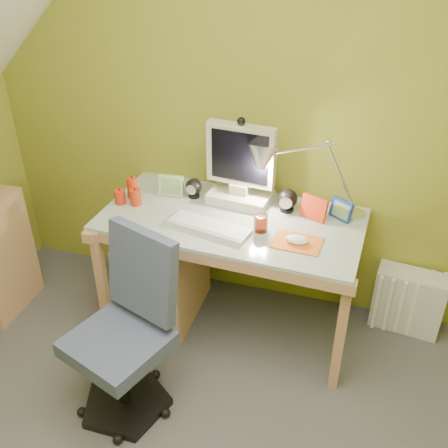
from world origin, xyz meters
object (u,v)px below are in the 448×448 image
(monitor, at_px, (241,162))
(task_chair, at_px, (117,343))
(radiator, at_px, (408,301))
(desk_lamp, at_px, (326,160))
(desk, at_px, (231,273))

(monitor, distance_m, task_chair, 1.14)
(monitor, distance_m, radiator, 1.29)
(desk_lamp, xyz_separation_m, radiator, (0.56, 0.09, -0.87))
(desk_lamp, distance_m, task_chair, 1.37)
(desk_lamp, relative_size, radiator, 1.64)
(desk, distance_m, task_chair, 0.82)
(task_chair, bearing_deg, desk, 85.69)
(radiator, bearing_deg, desk, -158.09)
(desk, height_order, task_chair, task_chair)
(desk_lamp, bearing_deg, monitor, -173.33)
(desk, relative_size, monitor, 2.83)
(task_chair, relative_size, radiator, 2.21)
(desk, height_order, desk_lamp, desk_lamp)
(desk, bearing_deg, desk_lamp, 24.46)
(desk, bearing_deg, radiator, 17.65)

